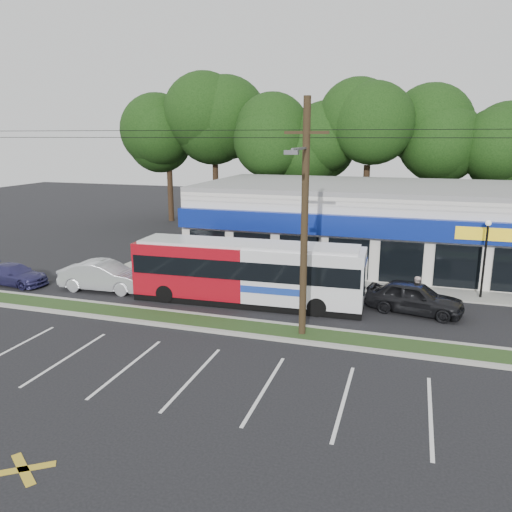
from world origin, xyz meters
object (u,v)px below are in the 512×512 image
object	(u,v)px
metrobus	(248,271)
pedestrian_a	(342,274)
lamp_post	(485,250)
car_blue	(14,274)
car_dark	(414,297)
utility_pole	(300,212)
car_silver	(105,276)
pedestrian_b	(416,293)

from	to	relation	value
metrobus	pedestrian_a	world-z (taller)	metrobus
lamp_post	car_blue	world-z (taller)	lamp_post
metrobus	car_dark	distance (m)	8.38
car_blue	metrobus	bearing A→B (deg)	-81.86
car_blue	pedestrian_a	size ratio (longest dim) A/B	2.15
utility_pole	car_silver	xyz separation A→B (m)	(-11.83, 3.19, -4.59)
metrobus	pedestrian_b	world-z (taller)	metrobus
lamp_post	car_blue	size ratio (longest dim) A/B	1.02
car_silver	car_blue	size ratio (longest dim) A/B	1.21
car_silver	pedestrian_b	size ratio (longest dim) A/B	2.90
car_dark	pedestrian_a	distance (m)	4.70
pedestrian_b	lamp_post	bearing A→B (deg)	-139.73
car_dark	car_blue	bearing A→B (deg)	105.97
lamp_post	pedestrian_b	distance (m)	4.71
car_blue	pedestrian_b	xyz separation A→B (m)	(22.37, 2.50, 0.26)
car_dark	pedestrian_a	size ratio (longest dim) A/B	2.40
lamp_post	car_blue	distance (m)	26.32
pedestrian_b	car_dark	bearing A→B (deg)	82.71
car_silver	pedestrian_b	world-z (taller)	pedestrian_b
car_dark	car_blue	xyz separation A→B (m)	(-22.30, -2.00, -0.18)
car_silver	lamp_post	bearing A→B (deg)	-80.20
car_silver	pedestrian_b	xyz separation A→B (m)	(16.67, 1.88, 0.04)
metrobus	car_dark	bearing A→B (deg)	4.49
car_blue	car_dark	bearing A→B (deg)	-80.81
metrobus	car_dark	size ratio (longest dim) A/B	2.59
metrobus	pedestrian_b	size ratio (longest dim) A/B	6.92
pedestrian_a	pedestrian_b	distance (m)	4.50
car_silver	pedestrian_a	xyz separation A→B (m)	(12.70, 3.98, 0.14)
lamp_post	car_blue	xyz separation A→B (m)	(-25.70, -5.30, -2.07)
car_dark	pedestrian_a	bearing A→B (deg)	67.28
utility_pole	pedestrian_b	world-z (taller)	utility_pole
car_silver	pedestrian_b	distance (m)	16.78
lamp_post	metrobus	world-z (taller)	lamp_post
utility_pole	metrobus	distance (m)	6.23
car_blue	pedestrian_b	bearing A→B (deg)	-79.56
utility_pole	pedestrian_a	size ratio (longest dim) A/B	25.90
car_dark	pedestrian_a	xyz separation A→B (m)	(-3.91, 2.60, 0.18)
utility_pole	car_silver	world-z (taller)	utility_pole
car_silver	car_blue	distance (m)	5.73
pedestrian_a	pedestrian_b	world-z (taller)	pedestrian_a
lamp_post	car_silver	world-z (taller)	lamp_post
car_blue	car_silver	bearing A→B (deg)	-79.74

